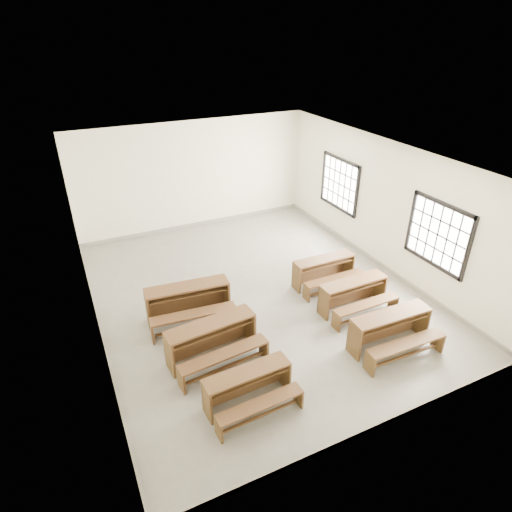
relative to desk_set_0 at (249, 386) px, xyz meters
name	(u,v)px	position (x,y,z in m)	size (l,w,h in m)	color
room	(260,208)	(1.61, 2.91, 1.76)	(8.50, 8.50, 3.20)	gray
desk_set_0	(249,386)	(0.00, 0.00, 0.00)	(1.50, 0.82, 0.66)	brown
desk_set_1	(213,338)	(-0.14, 1.30, 0.06)	(1.78, 1.05, 0.77)	brown
desk_set_2	(189,300)	(-0.17, 2.66, 0.07)	(1.83, 1.07, 0.79)	brown
desk_set_3	(391,328)	(3.07, 0.13, 0.05)	(1.67, 0.90, 0.74)	brown
desk_set_4	(354,293)	(3.19, 1.44, 0.02)	(1.57, 0.83, 0.70)	brown
desk_set_5	(325,269)	(3.19, 2.59, 0.02)	(1.54, 0.80, 0.69)	brown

